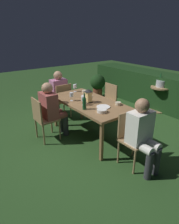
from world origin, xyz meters
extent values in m
plane|color=#26471E|center=(0.00, 0.00, 0.00)|extent=(16.00, 16.00, 0.00)
cube|color=olive|center=(0.00, 0.00, 0.73)|extent=(1.75, 0.85, 0.04)
cube|color=olive|center=(-0.81, -0.36, 0.35)|extent=(0.05, 0.05, 0.70)
cube|color=olive|center=(0.81, -0.36, 0.35)|extent=(0.05, 0.05, 0.70)
cube|color=olive|center=(-0.81, 0.36, 0.35)|extent=(0.05, 0.05, 0.70)
cube|color=olive|center=(0.81, 0.36, 0.35)|extent=(0.05, 0.05, 0.70)
cube|color=#9E7A51|center=(-1.20, 0.00, 0.43)|extent=(0.40, 0.42, 0.03)
cube|color=#9E7A51|center=(-1.01, 0.00, 0.66)|extent=(0.03, 0.40, 0.42)
cylinder|color=#9E7A51|center=(-1.37, -0.18, 0.21)|extent=(0.03, 0.03, 0.42)
cylinder|color=#9E7A51|center=(-1.37, 0.18, 0.21)|extent=(0.03, 0.03, 0.42)
cylinder|color=#9E7A51|center=(-1.03, -0.18, 0.21)|extent=(0.03, 0.03, 0.42)
cylinder|color=#9E7A51|center=(-1.03, 0.18, 0.21)|extent=(0.03, 0.03, 0.42)
cube|color=#C675A3|center=(-1.26, 0.00, 0.70)|extent=(0.24, 0.38, 0.50)
sphere|color=tan|center=(-1.26, 0.00, 1.04)|extent=(0.21, 0.21, 0.21)
cylinder|color=#C675A3|center=(-1.40, -0.09, 0.46)|extent=(0.36, 0.13, 0.13)
cylinder|color=#C675A3|center=(-1.40, 0.09, 0.46)|extent=(0.36, 0.13, 0.13)
cylinder|color=#333338|center=(-1.56, -0.09, 0.23)|extent=(0.11, 0.11, 0.45)
cylinder|color=#333338|center=(-1.56, 0.09, 0.23)|extent=(0.11, 0.11, 0.45)
cube|color=#9E7A51|center=(-0.39, 0.75, 0.43)|extent=(0.42, 0.40, 0.03)
cube|color=#9E7A51|center=(-0.39, 0.93, 0.66)|extent=(0.40, 0.03, 0.42)
cylinder|color=#9E7A51|center=(-0.21, 0.58, 0.21)|extent=(0.03, 0.03, 0.42)
cylinder|color=#9E7A51|center=(-0.57, 0.58, 0.21)|extent=(0.03, 0.03, 0.42)
cylinder|color=#9E7A51|center=(-0.21, 0.92, 0.21)|extent=(0.03, 0.03, 0.42)
cylinder|color=#9E7A51|center=(-0.57, 0.92, 0.21)|extent=(0.03, 0.03, 0.42)
cube|color=#9E7A51|center=(-0.39, -0.75, 0.43)|extent=(0.42, 0.40, 0.03)
cube|color=#9E7A51|center=(-0.39, -0.93, 0.66)|extent=(0.40, 0.02, 0.42)
cylinder|color=#9E7A51|center=(-0.57, -0.58, 0.21)|extent=(0.03, 0.03, 0.42)
cylinder|color=#9E7A51|center=(-0.21, -0.58, 0.21)|extent=(0.03, 0.03, 0.42)
cylinder|color=#9E7A51|center=(-0.57, -0.92, 0.21)|extent=(0.03, 0.03, 0.42)
cylinder|color=#9E7A51|center=(-0.21, -0.92, 0.21)|extent=(0.03, 0.03, 0.42)
cube|color=#9E4C47|center=(-0.39, -0.69, 0.70)|extent=(0.38, 0.24, 0.50)
sphere|color=tan|center=(-0.39, -0.69, 1.04)|extent=(0.21, 0.21, 0.21)
cylinder|color=#9E4C47|center=(-0.48, -0.55, 0.46)|extent=(0.13, 0.36, 0.13)
cylinder|color=#9E4C47|center=(-0.30, -0.55, 0.46)|extent=(0.13, 0.36, 0.13)
cylinder|color=#333338|center=(-0.48, -0.39, 0.23)|extent=(0.11, 0.11, 0.45)
cylinder|color=#333338|center=(-0.30, -0.39, 0.23)|extent=(0.11, 0.11, 0.45)
cube|color=#9E7A51|center=(1.20, 0.00, 0.43)|extent=(0.40, 0.42, 0.03)
cube|color=#9E7A51|center=(1.01, 0.00, 0.66)|extent=(0.03, 0.40, 0.42)
cylinder|color=#9E7A51|center=(1.37, 0.18, 0.21)|extent=(0.03, 0.03, 0.42)
cylinder|color=#9E7A51|center=(1.37, -0.18, 0.21)|extent=(0.03, 0.03, 0.42)
cylinder|color=#9E7A51|center=(1.03, 0.18, 0.21)|extent=(0.03, 0.03, 0.42)
cylinder|color=#9E7A51|center=(1.03, -0.18, 0.21)|extent=(0.03, 0.03, 0.42)
cube|color=white|center=(1.26, 0.00, 0.70)|extent=(0.24, 0.38, 0.50)
sphere|color=#997051|center=(1.26, 0.00, 1.04)|extent=(0.21, 0.21, 0.21)
cylinder|color=white|center=(1.40, 0.09, 0.46)|extent=(0.36, 0.13, 0.13)
cylinder|color=white|center=(1.40, -0.09, 0.46)|extent=(0.36, 0.13, 0.13)
cylinder|color=#333338|center=(1.56, 0.09, 0.23)|extent=(0.11, 0.11, 0.45)
cylinder|color=#333338|center=(1.56, -0.09, 0.23)|extent=(0.11, 0.11, 0.45)
cube|color=black|center=(0.03, -0.05, 0.76)|extent=(0.12, 0.12, 0.01)
cube|color=#F9D17A|center=(0.03, -0.05, 0.86)|extent=(0.11, 0.11, 0.20)
cone|color=black|center=(0.03, -0.05, 0.99)|extent=(0.15, 0.15, 0.05)
cylinder|color=#144723|center=(0.27, -0.32, 0.85)|extent=(0.07, 0.07, 0.20)
cylinder|color=#144723|center=(0.27, -0.32, 0.99)|extent=(0.03, 0.03, 0.09)
cylinder|color=silver|center=(0.09, -0.21, 0.75)|extent=(0.06, 0.06, 0.00)
cylinder|color=silver|center=(0.09, -0.21, 0.79)|extent=(0.01, 0.01, 0.08)
cylinder|color=silver|center=(0.09, -0.21, 0.88)|extent=(0.08, 0.08, 0.08)
cylinder|color=maroon|center=(0.09, -0.21, 0.85)|extent=(0.07, 0.07, 0.03)
cylinder|color=silver|center=(-0.24, -0.26, 0.75)|extent=(0.06, 0.06, 0.00)
cylinder|color=silver|center=(-0.24, -0.26, 0.79)|extent=(0.01, 0.01, 0.08)
cylinder|color=silver|center=(-0.24, -0.26, 0.88)|extent=(0.08, 0.08, 0.08)
cylinder|color=maroon|center=(-0.24, -0.26, 0.85)|extent=(0.07, 0.07, 0.03)
cylinder|color=silver|center=(-0.73, 0.13, 0.75)|extent=(0.06, 0.06, 0.00)
cylinder|color=silver|center=(-0.73, 0.13, 0.79)|extent=(0.01, 0.01, 0.08)
cylinder|color=silver|center=(-0.73, 0.13, 0.88)|extent=(0.08, 0.08, 0.08)
cylinder|color=maroon|center=(-0.73, 0.13, 0.85)|extent=(0.07, 0.07, 0.03)
cylinder|color=white|center=(0.40, 0.01, 0.76)|extent=(0.24, 0.24, 0.01)
cylinder|color=silver|center=(-0.28, 0.14, 0.76)|extent=(0.24, 0.24, 0.01)
cylinder|color=silver|center=(0.56, -0.16, 0.78)|extent=(0.17, 0.17, 0.06)
cylinder|color=#424C1E|center=(0.56, -0.16, 0.79)|extent=(0.14, 0.14, 0.02)
cylinder|color=#BCAD8E|center=(-0.54, 0.26, 0.78)|extent=(0.12, 0.12, 0.05)
cylinder|color=tan|center=(-0.54, 0.26, 0.79)|extent=(0.10, 0.10, 0.02)
cylinder|color=#BCAD8E|center=(0.48, 0.31, 0.78)|extent=(0.11, 0.11, 0.06)
cylinder|color=#477533|center=(0.48, 0.31, 0.79)|extent=(0.09, 0.09, 0.02)
cylinder|color=#9E7A51|center=(0.06, 2.27, 0.67)|extent=(0.50, 0.50, 0.03)
cylinder|color=#9E7A51|center=(0.06, 2.27, 0.32)|extent=(0.07, 0.07, 0.65)
cylinder|color=#9E7A51|center=(0.06, 2.27, 0.01)|extent=(0.38, 0.38, 0.02)
cylinder|color=#B2B7BF|center=(0.06, 2.27, 0.77)|extent=(0.26, 0.26, 0.17)
cylinder|color=white|center=(0.06, 2.27, 0.81)|extent=(0.23, 0.23, 0.04)
cylinder|color=#1E5B2D|center=(0.01, 2.27, 0.86)|extent=(0.07, 0.07, 0.16)
cylinder|color=#1E5B2D|center=(0.01, 2.27, 0.98)|extent=(0.03, 0.03, 0.09)
cube|color=#193816|center=(0.00, 2.61, 0.47)|extent=(5.01, 0.77, 0.93)
cylinder|color=brown|center=(-1.93, 1.77, 0.14)|extent=(0.31, 0.31, 0.28)
sphere|color=#193816|center=(-1.93, 1.77, 0.49)|extent=(0.49, 0.49, 0.49)
camera|label=1|loc=(2.88, -2.16, 2.03)|focal=31.28mm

